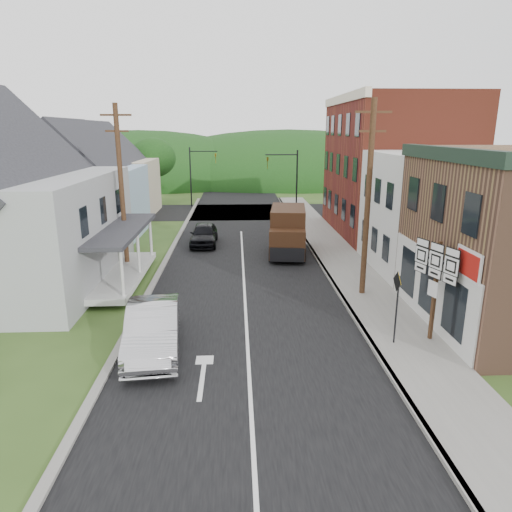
{
  "coord_description": "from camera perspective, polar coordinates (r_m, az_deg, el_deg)",
  "views": [
    {
      "loc": [
        -0.35,
        -16.8,
        7.64
      ],
      "look_at": [
        0.5,
        2.87,
        2.2
      ],
      "focal_mm": 32.0,
      "sensor_mm": 36.0,
      "label": 1
    }
  ],
  "objects": [
    {
      "name": "storefront_white",
      "position": [
        27.3,
        22.91,
        4.98
      ],
      "size": [
        8.0,
        7.0,
        6.5
      ],
      "primitive_type": "cube",
      "color": "silver",
      "rests_on": "ground"
    },
    {
      "name": "ground",
      "position": [
        18.46,
        -1.19,
        -9.01
      ],
      "size": [
        120.0,
        120.0,
        0.0
      ],
      "primitive_type": "plane",
      "color": "#2D4719",
      "rests_on": "ground"
    },
    {
      "name": "storefront_red",
      "position": [
        35.85,
        16.78,
        10.58
      ],
      "size": [
        8.0,
        12.0,
        10.0
      ],
      "primitive_type": "cube",
      "color": "maroon",
      "rests_on": "ground"
    },
    {
      "name": "warning_sign",
      "position": [
        17.03,
        17.19,
        -5.01
      ],
      "size": [
        0.11,
        0.75,
        2.72
      ],
      "rotation": [
        0.0,
        0.0,
        0.01
      ],
      "color": "black",
      "rests_on": "sidewalk_right"
    },
    {
      "name": "house_cream",
      "position": [
        44.4,
        -17.27,
        9.66
      ],
      "size": [
        7.14,
        8.16,
        7.28
      ],
      "color": "#B9AD8F",
      "rests_on": "ground"
    },
    {
      "name": "traffic_signal_right",
      "position": [
        40.75,
        4.15,
        9.94
      ],
      "size": [
        2.87,
        0.2,
        6.0
      ],
      "color": "black",
      "rests_on": "ground"
    },
    {
      "name": "utility_pole_left",
      "position": [
        25.72,
        -16.47,
        8.16
      ],
      "size": [
        1.6,
        0.26,
        9.0
      ],
      "color": "#472D19",
      "rests_on": "ground"
    },
    {
      "name": "traffic_signal_left",
      "position": [
        47.62,
        -7.36,
        10.64
      ],
      "size": [
        2.87,
        0.2,
        6.0
      ],
      "color": "black",
      "rests_on": "ground"
    },
    {
      "name": "house_blue",
      "position": [
        35.66,
        -20.06,
        8.17
      ],
      "size": [
        7.14,
        8.16,
        7.28
      ],
      "color": "#91B1C6",
      "rests_on": "ground"
    },
    {
      "name": "forested_ridge",
      "position": [
        72.2,
        -2.22,
        9.35
      ],
      "size": [
        90.0,
        30.0,
        16.0
      ],
      "primitive_type": "ellipsoid",
      "color": "black",
      "rests_on": "ground"
    },
    {
      "name": "delivery_van",
      "position": [
        28.82,
        4.0,
        3.07
      ],
      "size": [
        2.72,
        5.46,
        2.93
      ],
      "rotation": [
        0.0,
        0.0,
        -0.12
      ],
      "color": "#331B0E",
      "rests_on": "ground"
    },
    {
      "name": "sidewalk_right",
      "position": [
        26.67,
        11.18,
        -1.34
      ],
      "size": [
        2.8,
        55.0,
        0.15
      ],
      "primitive_type": "cube",
      "color": "slate",
      "rests_on": "ground"
    },
    {
      "name": "utility_pole_right",
      "position": [
        21.36,
        13.82,
        6.98
      ],
      "size": [
        1.6,
        0.26,
        9.0
      ],
      "color": "#472D19",
      "rests_on": "ground"
    },
    {
      "name": "curb_left",
      "position": [
        26.28,
        -11.8,
        -1.65
      ],
      "size": [
        0.3,
        55.0,
        0.12
      ],
      "primitive_type": "cube",
      "color": "slate",
      "rests_on": "ground"
    },
    {
      "name": "road",
      "position": [
        27.87,
        -1.67,
        -0.47
      ],
      "size": [
        9.0,
        90.0,
        0.02
      ],
      "primitive_type": "cube",
      "color": "black",
      "rests_on": "ground"
    },
    {
      "name": "route_sign_cluster",
      "position": [
        17.57,
        21.49,
        -2.45
      ],
      "size": [
        0.72,
        2.05,
        3.72
      ],
      "rotation": [
        0.0,
        0.0,
        0.31
      ],
      "color": "#472D19",
      "rests_on": "sidewalk_right"
    },
    {
      "name": "silver_sedan",
      "position": [
        16.77,
        -12.74,
        -8.86
      ],
      "size": [
        2.35,
        5.29,
        1.69
      ],
      "primitive_type": "imported",
      "rotation": [
        0.0,
        0.0,
        0.11
      ],
      "color": "#B6B5BB",
      "rests_on": "ground"
    },
    {
      "name": "curb_right",
      "position": [
        26.38,
        8.33,
        -1.38
      ],
      "size": [
        0.2,
        55.0,
        0.15
      ],
      "primitive_type": "cube",
      "color": "slate",
      "rests_on": "ground"
    },
    {
      "name": "tree_left_d",
      "position": [
        49.64,
        -12.79,
        11.89
      ],
      "size": [
        4.8,
        4.8,
        6.94
      ],
      "color": "#382616",
      "rests_on": "ground"
    },
    {
      "name": "cross_road",
      "position": [
        44.46,
        -2.0,
        5.54
      ],
      "size": [
        60.0,
        9.0,
        0.02
      ],
      "primitive_type": "cube",
      "color": "black",
      "rests_on": "ground"
    },
    {
      "name": "dark_sedan",
      "position": [
        31.54,
        -6.52,
        2.71
      ],
      "size": [
        1.79,
        4.36,
        1.48
      ],
      "primitive_type": "imported",
      "rotation": [
        0.0,
        0.0,
        -0.01
      ],
      "color": "black",
      "rests_on": "ground"
    }
  ]
}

